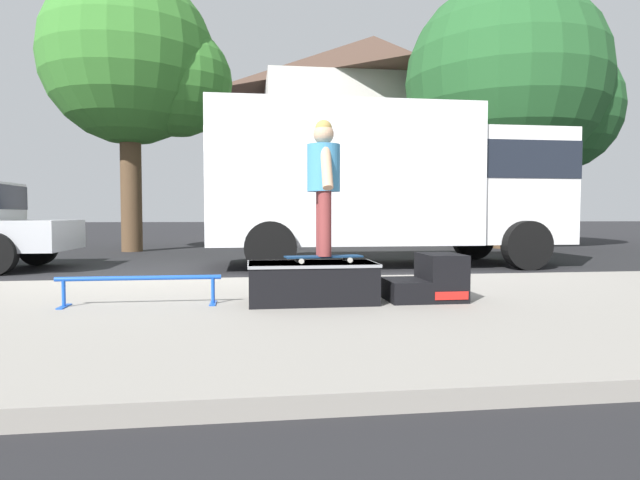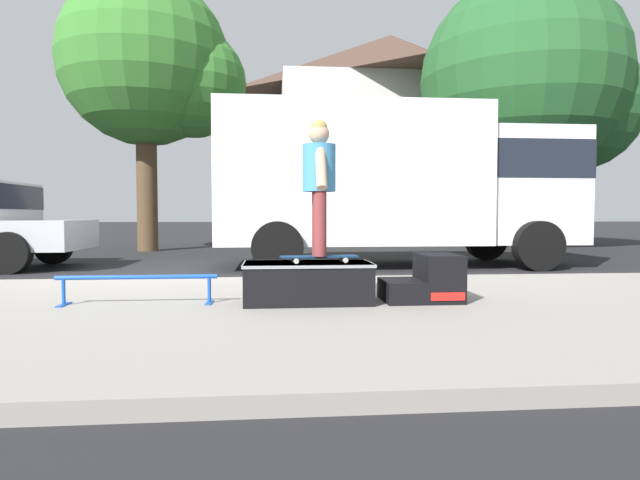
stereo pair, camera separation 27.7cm
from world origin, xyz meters
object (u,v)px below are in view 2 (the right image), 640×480
(skateboard, at_px, (319,257))
(street_tree_neighbour, at_px, (534,87))
(grind_rail, at_px, (137,282))
(skate_box, at_px, (307,281))
(kicker_ramp, at_px, (427,281))
(skater_kid, at_px, (319,176))
(box_truck, at_px, (397,180))
(street_tree_main, at_px, (155,67))

(skateboard, distance_m, street_tree_neighbour, 12.90)
(grind_rail, distance_m, street_tree_neighbour, 14.02)
(skate_box, height_order, kicker_ramp, kicker_ramp)
(skater_kid, bearing_deg, kicker_ramp, 1.21)
(skate_box, xyz_separation_m, grind_rail, (-1.69, 0.05, 0.00))
(grind_rail, bearing_deg, street_tree_neighbour, 47.21)
(skateboard, bearing_deg, box_truck, 68.29)
(skate_box, xyz_separation_m, kicker_ramp, (1.24, -0.00, -0.02))
(skater_kid, distance_m, street_tree_main, 11.14)
(kicker_ramp, height_order, skateboard, kicker_ramp)
(kicker_ramp, distance_m, box_truck, 5.23)
(street_tree_main, bearing_deg, kicker_ramp, -64.03)
(kicker_ramp, xyz_separation_m, skater_kid, (-1.12, -0.02, 1.07))
(skate_box, height_order, grind_rail, skate_box)
(kicker_ramp, distance_m, street_tree_main, 11.93)
(kicker_ramp, relative_size, skateboard, 0.97)
(skate_box, relative_size, box_truck, 0.19)
(box_truck, distance_m, street_tree_main, 8.19)
(skateboard, bearing_deg, street_tree_neighbour, 53.68)
(skater_kid, xyz_separation_m, street_tree_main, (-3.67, 9.86, 3.69))
(kicker_ramp, relative_size, street_tree_neighbour, 0.10)
(grind_rail, distance_m, box_truck, 6.36)
(street_tree_neighbour, bearing_deg, skateboard, -126.32)
(grind_rail, bearing_deg, skater_kid, -2.22)
(kicker_ramp, xyz_separation_m, skateboard, (-1.12, -0.02, 0.26))
(skateboard, relative_size, skater_kid, 0.59)
(street_tree_main, bearing_deg, skateboard, -69.59)
(skate_box, distance_m, grind_rail, 1.69)
(skate_box, bearing_deg, grind_rail, 178.44)
(skate_box, relative_size, skater_kid, 0.95)
(skate_box, bearing_deg, skater_kid, -11.71)
(skateboard, bearing_deg, grind_rail, 177.78)
(kicker_ramp, height_order, skater_kid, skater_kid)
(skater_kid, height_order, street_tree_neighbour, street_tree_neighbour)
(skateboard, bearing_deg, street_tree_main, 110.41)
(box_truck, distance_m, street_tree_neighbour, 7.77)
(grind_rail, height_order, skateboard, skateboard)
(street_tree_main, relative_size, street_tree_neighbour, 0.95)
(skater_kid, height_order, street_tree_main, street_tree_main)
(kicker_ramp, xyz_separation_m, street_tree_main, (-4.79, 9.83, 4.76))
(grind_rail, xyz_separation_m, skateboard, (1.81, -0.07, 0.24))
(kicker_ramp, relative_size, skater_kid, 0.57)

